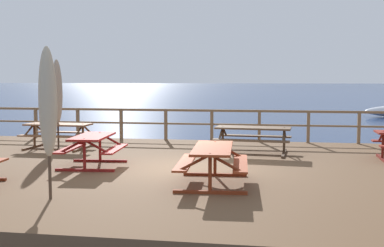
{
  "coord_description": "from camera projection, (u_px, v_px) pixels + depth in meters",
  "views": [
    {
      "loc": [
        1.95,
        -11.27,
        3.03
      ],
      "look_at": [
        0.0,
        0.78,
        1.88
      ],
      "focal_mm": 44.81,
      "sensor_mm": 36.0,
      "label": 1
    }
  ],
  "objects": [
    {
      "name": "picnic_table_front_left",
      "position": [
        213.0,
        157.0,
        9.72
      ],
      "size": [
        1.51,
        2.1,
        0.78
      ],
      "color": "#993819",
      "rests_on": "wooden_deck"
    },
    {
      "name": "patio_umbrella_tall_back_left",
      "position": [
        48.0,
        103.0,
        8.4
      ],
      "size": [
        0.32,
        0.32,
        2.72
      ],
      "color": "#4C3828",
      "rests_on": "wooden_deck"
    },
    {
      "name": "patio_umbrella_short_front",
      "position": [
        57.0,
        92.0,
        14.73
      ],
      "size": [
        0.32,
        0.32,
        2.74
      ],
      "color": "#4C3828",
      "rests_on": "wooden_deck"
    },
    {
      "name": "picnic_table_back_right",
      "position": [
        58.0,
        130.0,
        14.76
      ],
      "size": [
        2.04,
        1.47,
        0.78
      ],
      "color": "brown",
      "rests_on": "wooden_deck"
    },
    {
      "name": "railing_waterside_far",
      "position": [
        212.0,
        119.0,
        16.51
      ],
      "size": [
        16.37,
        0.1,
        1.09
      ],
      "color": "brown",
      "rests_on": "wooden_deck"
    },
    {
      "name": "wooden_deck",
      "position": [
        187.0,
        185.0,
        11.63
      ],
      "size": [
        16.57,
        10.46,
        0.88
      ],
      "primitive_type": "cube",
      "color": "brown",
      "rests_on": "ground"
    },
    {
      "name": "picnic_table_mid_left",
      "position": [
        253.0,
        134.0,
        13.74
      ],
      "size": [
        2.24,
        1.58,
        0.78
      ],
      "color": "brown",
      "rests_on": "wooden_deck"
    },
    {
      "name": "ground_plane",
      "position": [
        187.0,
        203.0,
        11.67
      ],
      "size": [
        600.0,
        600.0,
        0.0
      ],
      "primitive_type": "plane",
      "color": "navy"
    },
    {
      "name": "picnic_table_front_right",
      "position": [
        92.0,
        144.0,
        11.69
      ],
      "size": [
        1.52,
        1.75,
        0.78
      ],
      "color": "maroon",
      "rests_on": "wooden_deck"
    }
  ]
}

